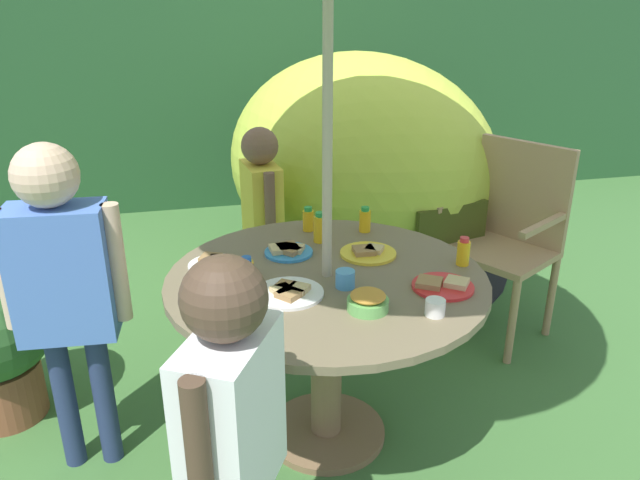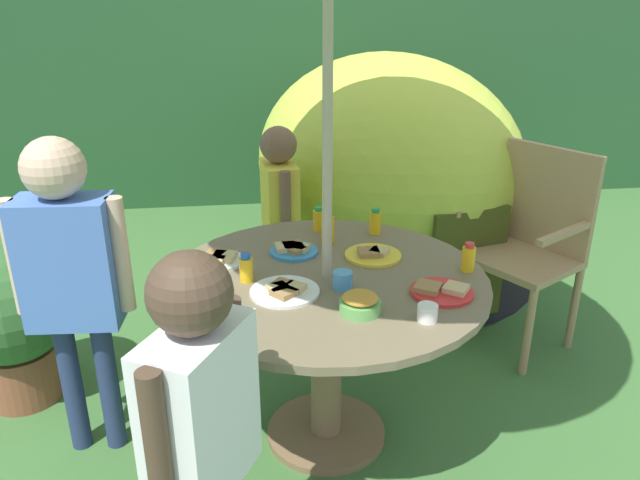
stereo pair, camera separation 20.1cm
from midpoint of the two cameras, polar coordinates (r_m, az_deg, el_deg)
name	(u,v)px [view 1 (the left image)]	position (r m, az deg, el deg)	size (l,w,h in m)	color
ground_plane	(326,436)	(2.69, -1.68, -17.98)	(10.00, 10.00, 0.02)	#3D6B33
hedge_backdrop	(235,98)	(5.51, -9.06, 13.08)	(9.00, 0.70, 1.75)	#234C28
garden_table	(327,313)	(2.35, -1.84, -6.98)	(1.21, 1.21, 0.74)	brown
wooden_chair	(508,228)	(3.30, 15.59, 1.06)	(0.64, 0.67, 1.02)	tan
dome_tent	(358,164)	(3.99, 2.15, 7.16)	(2.47, 2.47, 1.39)	#B2C63F
child_in_yellow_shirt	(262,204)	(3.17, -7.30, 3.34)	(0.19, 0.38, 1.11)	brown
child_in_blue_shirt	(63,273)	(2.34, -25.36, -2.91)	(0.43, 0.22, 1.28)	navy
child_in_white_shirt	(232,418)	(1.57, -12.07, -16.16)	(0.30, 0.36, 1.19)	navy
snack_bowl	(368,301)	(2.02, 1.68, -5.83)	(0.14, 0.14, 0.07)	#66B259
plate_near_left	(214,263)	(2.40, -12.29, -2.22)	(0.20, 0.20, 0.03)	white
plate_back_edge	(368,252)	(2.45, 2.21, -1.21)	(0.23, 0.23, 0.03)	yellow
plate_far_left	(288,250)	(2.47, -5.35, -1.03)	(0.20, 0.20, 0.03)	#338CD8
plate_far_right	(289,292)	(2.14, -5.66, -4.96)	(0.25, 0.25, 0.03)	white
plate_mid_right	(442,285)	(2.20, 8.90, -4.28)	(0.22, 0.22, 0.03)	red
juice_bottle_near_right	(365,220)	(2.68, 2.11, 1.85)	(0.05, 0.05, 0.11)	yellow
juice_bottle_center_front	(308,220)	(2.69, -3.26, 1.89)	(0.05, 0.05, 0.11)	yellow
juice_bottle_center_back	(320,228)	(2.56, -2.25, 1.10)	(0.06, 0.06, 0.13)	yellow
juice_bottle_mid_left	(247,272)	(2.22, -9.48, -3.00)	(0.05, 0.05, 0.11)	yellow
juice_bottle_front_edge	(463,252)	(2.39, 11.01, -1.17)	(0.05, 0.05, 0.11)	yellow
cup_near	(345,279)	(2.17, -0.26, -3.74)	(0.07, 0.07, 0.06)	#4C99D8
cup_far	(435,307)	(2.01, 7.97, -6.37)	(0.07, 0.07, 0.06)	white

